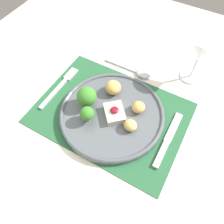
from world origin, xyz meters
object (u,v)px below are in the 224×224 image
Objects in this scene: fork at (62,85)px; dinner_plate at (111,112)px; wine_glass_near at (202,50)px; knife at (166,143)px; spoon at (139,72)px.

dinner_plate is at bearing -7.08° from fork.
fork is 1.17× the size of wine_glass_near.
wine_glass_near is (0.34, 0.24, 0.11)m from fork.
fork is 1.00× the size of knife.
fork is at bearing 176.87° from knife.
dinner_plate is at bearing -120.88° from wine_glass_near.
spoon reaches higher than fork.
dinner_plate is 1.91× the size of wine_glass_near.
knife is (0.36, -0.03, 0.00)m from fork.
wine_glass_near reaches higher than dinner_plate.
spoon is at bearing 90.22° from dinner_plate.
wine_glass_near reaches higher than fork.
spoon is (-0.00, 0.19, -0.01)m from dinner_plate.
wine_glass_near is (0.15, 0.26, 0.09)m from dinner_plate.
spoon is (-0.17, 0.20, 0.00)m from knife.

